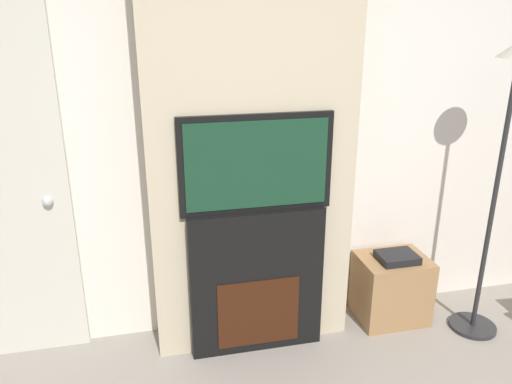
{
  "coord_description": "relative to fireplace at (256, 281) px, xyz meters",
  "views": [
    {
      "loc": [
        -0.59,
        -0.88,
        1.98
      ],
      "look_at": [
        0.0,
        1.71,
        1.03
      ],
      "focal_mm": 35.0,
      "sensor_mm": 36.0,
      "label": 1
    }
  ],
  "objects": [
    {
      "name": "floor_lamp",
      "position": [
        1.45,
        -0.15,
        0.78
      ],
      "size": [
        0.3,
        0.3,
        1.85
      ],
      "color": "#262628",
      "rests_on": "ground_plane"
    },
    {
      "name": "television",
      "position": [
        0.0,
        -0.0,
        0.74
      ],
      "size": [
        0.87,
        0.07,
        0.56
      ],
      "color": "black",
      "rests_on": "fireplace"
    },
    {
      "name": "media_stand",
      "position": [
        0.96,
        0.09,
        -0.22
      ],
      "size": [
        0.45,
        0.36,
        0.5
      ],
      "color": "#997047",
      "rests_on": "ground_plane"
    },
    {
      "name": "fireplace",
      "position": [
        0.0,
        0.0,
        0.0
      ],
      "size": [
        0.81,
        0.15,
        0.91
      ],
      "color": "black",
      "rests_on": "ground_plane"
    },
    {
      "name": "chimney_breast",
      "position": [
        0.0,
        0.15,
        0.9
      ],
      "size": [
        1.2,
        0.29,
        2.7
      ],
      "color": "#BCAD8E",
      "rests_on": "ground_plane"
    },
    {
      "name": "wall_back",
      "position": [
        0.0,
        0.32,
        0.9
      ],
      "size": [
        6.0,
        0.06,
        2.7
      ],
      "color": "silver",
      "rests_on": "ground_plane"
    }
  ]
}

